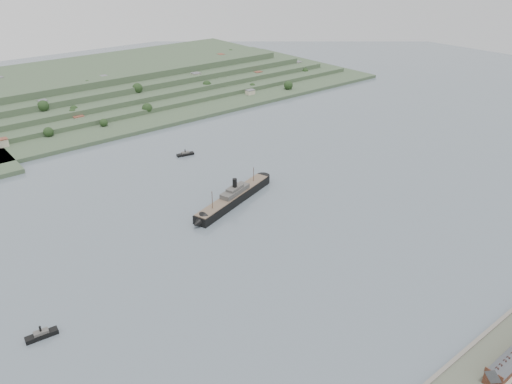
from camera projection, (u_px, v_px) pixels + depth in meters
ground at (293, 219)px, 359.39m from camera, size 1400.00×1400.00×0.00m
far_peninsula at (101, 87)px, 642.14m from camera, size 760.00×309.00×30.00m
steamship at (232, 199)px, 378.69m from camera, size 93.46×39.66×23.13m
tugboat at (42, 335)px, 251.32m from camera, size 16.21×5.82×7.14m
ferry_east at (185, 154)px, 465.96m from camera, size 16.80×7.69×6.08m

